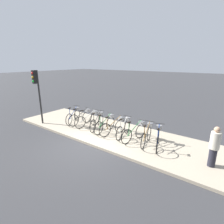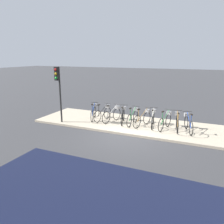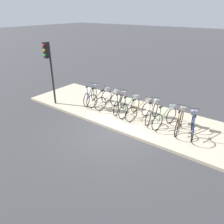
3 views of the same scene
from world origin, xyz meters
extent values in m
plane|color=#38383A|center=(0.00, 0.00, 0.00)|extent=(120.00, 120.00, 0.00)
cube|color=#B7A88E|center=(0.00, 1.72, 0.06)|extent=(12.03, 3.43, 0.12)
torus|color=black|center=(-2.62, 1.07, 0.48)|extent=(0.26, 0.69, 0.72)
torus|color=black|center=(-2.93, 2.01, 0.48)|extent=(0.26, 0.69, 0.72)
cylinder|color=navy|center=(-2.78, 1.54, 0.77)|extent=(0.34, 0.97, 0.61)
cylinder|color=navy|center=(-2.67, 1.20, 0.80)|extent=(0.04, 0.04, 0.65)
cube|color=black|center=(-2.67, 1.20, 1.15)|extent=(0.13, 0.21, 0.04)
cylinder|color=#262626|center=(-2.93, 2.01, 1.09)|extent=(0.44, 0.17, 0.02)
cube|color=gray|center=(-2.95, 2.06, 0.89)|extent=(0.29, 0.26, 0.18)
torus|color=black|center=(-2.27, 1.10, 0.48)|extent=(0.17, 0.71, 0.72)
torus|color=black|center=(-2.09, 2.07, 0.48)|extent=(0.17, 0.71, 0.72)
cylinder|color=black|center=(-2.18, 1.59, 0.77)|extent=(0.22, 0.99, 0.61)
cylinder|color=black|center=(-2.25, 1.23, 0.80)|extent=(0.04, 0.04, 0.65)
cube|color=black|center=(-2.25, 1.23, 1.15)|extent=(0.11, 0.21, 0.04)
cylinder|color=#262626|center=(-2.09, 2.07, 1.09)|extent=(0.46, 0.11, 0.02)
cube|color=gray|center=(-2.08, 2.12, 0.89)|extent=(0.27, 0.24, 0.18)
torus|color=black|center=(-1.71, 1.09, 0.48)|extent=(0.23, 0.70, 0.72)
torus|color=black|center=(-1.44, 2.04, 0.48)|extent=(0.23, 0.70, 0.72)
cylinder|color=beige|center=(-1.57, 1.57, 0.77)|extent=(0.30, 0.98, 0.61)
cylinder|color=beige|center=(-1.67, 1.22, 0.80)|extent=(0.04, 0.04, 0.65)
cube|color=black|center=(-1.67, 1.22, 1.15)|extent=(0.12, 0.21, 0.04)
cylinder|color=#262626|center=(-1.44, 2.04, 1.09)|extent=(0.45, 0.15, 0.02)
cube|color=gray|center=(-1.43, 2.09, 0.89)|extent=(0.29, 0.26, 0.18)
torus|color=black|center=(-0.75, 1.10, 0.48)|extent=(0.22, 0.70, 0.72)
torus|color=black|center=(-1.00, 2.06, 0.48)|extent=(0.22, 0.70, 0.72)
cylinder|color=black|center=(-0.87, 1.58, 0.77)|extent=(0.29, 0.98, 0.61)
cylinder|color=black|center=(-0.78, 1.24, 0.80)|extent=(0.04, 0.04, 0.65)
cube|color=black|center=(-0.78, 1.24, 1.15)|extent=(0.12, 0.21, 0.04)
cylinder|color=#262626|center=(-1.00, 2.06, 1.09)|extent=(0.45, 0.14, 0.02)
cube|color=gray|center=(-1.01, 2.11, 0.89)|extent=(0.28, 0.25, 0.18)
torus|color=black|center=(-0.29, 1.02, 0.48)|extent=(0.07, 0.72, 0.72)
torus|color=black|center=(-0.24, 2.01, 0.48)|extent=(0.07, 0.72, 0.72)
cylinder|color=#267238|center=(-0.26, 1.52, 0.77)|extent=(0.07, 1.01, 0.61)
cylinder|color=#267238|center=(-0.28, 1.16, 0.80)|extent=(0.03, 0.03, 0.65)
cube|color=black|center=(-0.28, 1.16, 1.15)|extent=(0.08, 0.20, 0.04)
cylinder|color=#262626|center=(-0.24, 2.01, 1.09)|extent=(0.46, 0.04, 0.02)
cube|color=gray|center=(-0.24, 2.06, 0.89)|extent=(0.25, 0.21, 0.18)
torus|color=black|center=(0.16, 1.01, 0.48)|extent=(0.25, 0.70, 0.72)
torus|color=black|center=(0.46, 1.95, 0.48)|extent=(0.25, 0.70, 0.72)
cylinder|color=olive|center=(0.31, 1.48, 0.77)|extent=(0.34, 0.97, 0.61)
cylinder|color=olive|center=(0.20, 1.14, 0.80)|extent=(0.04, 0.04, 0.65)
cube|color=black|center=(0.20, 1.14, 1.15)|extent=(0.13, 0.21, 0.04)
cylinder|color=#262626|center=(0.46, 1.95, 1.09)|extent=(0.45, 0.16, 0.02)
cube|color=gray|center=(0.47, 2.00, 0.89)|extent=(0.29, 0.26, 0.18)
torus|color=black|center=(0.95, 1.10, 0.48)|extent=(0.15, 0.72, 0.72)
torus|color=black|center=(0.80, 2.08, 0.48)|extent=(0.15, 0.72, 0.72)
cylinder|color=beige|center=(0.88, 1.59, 0.77)|extent=(0.19, 1.00, 0.61)
cylinder|color=beige|center=(0.93, 1.24, 0.80)|extent=(0.04, 0.04, 0.65)
cube|color=black|center=(0.93, 1.24, 1.15)|extent=(0.10, 0.21, 0.04)
cylinder|color=#262626|center=(0.80, 2.08, 1.09)|extent=(0.46, 0.09, 0.02)
cube|color=gray|center=(0.79, 2.13, 0.89)|extent=(0.27, 0.23, 0.18)
torus|color=black|center=(1.45, 0.99, 0.48)|extent=(0.18, 0.71, 0.72)
torus|color=black|center=(1.65, 1.96, 0.48)|extent=(0.18, 0.71, 0.72)
cylinder|color=#267238|center=(1.55, 1.47, 0.77)|extent=(0.24, 0.99, 0.61)
cylinder|color=#267238|center=(1.48, 1.12, 0.80)|extent=(0.04, 0.04, 0.65)
cube|color=black|center=(1.48, 1.12, 1.15)|extent=(0.11, 0.21, 0.04)
cylinder|color=#262626|center=(1.65, 1.96, 1.09)|extent=(0.45, 0.12, 0.02)
cube|color=gray|center=(1.66, 2.01, 0.89)|extent=(0.28, 0.25, 0.18)
torus|color=black|center=(2.28, 1.01, 0.48)|extent=(0.16, 0.71, 0.72)
torus|color=black|center=(2.11, 1.98, 0.48)|extent=(0.16, 0.71, 0.72)
cylinder|color=olive|center=(2.19, 1.49, 0.77)|extent=(0.20, 1.00, 0.61)
cylinder|color=olive|center=(2.26, 1.14, 0.80)|extent=(0.04, 0.04, 0.65)
cube|color=black|center=(2.26, 1.14, 1.15)|extent=(0.10, 0.21, 0.04)
cylinder|color=#262626|center=(2.11, 1.98, 1.09)|extent=(0.46, 0.10, 0.02)
cube|color=gray|center=(2.10, 2.03, 0.89)|extent=(0.27, 0.24, 0.18)
torus|color=black|center=(2.91, 0.99, 0.48)|extent=(0.26, 0.69, 0.72)
torus|color=black|center=(2.60, 1.93, 0.48)|extent=(0.26, 0.69, 0.72)
cylinder|color=navy|center=(2.76, 1.46, 0.77)|extent=(0.35, 0.97, 0.61)
cylinder|color=navy|center=(2.87, 1.12, 0.80)|extent=(0.04, 0.04, 0.65)
cube|color=black|center=(2.87, 1.12, 1.15)|extent=(0.13, 0.21, 0.04)
cylinder|color=#262626|center=(2.60, 1.93, 1.09)|extent=(0.44, 0.17, 0.02)
cube|color=gray|center=(2.58, 1.98, 0.89)|extent=(0.29, 0.27, 0.18)
cylinder|color=#23232D|center=(4.89, 1.29, 0.47)|extent=(0.26, 0.26, 0.71)
cylinder|color=beige|center=(4.89, 1.29, 1.14)|extent=(0.34, 0.34, 0.63)
sphere|color=tan|center=(4.89, 1.29, 1.56)|extent=(0.20, 0.20, 0.20)
cylinder|color=#2D2D2D|center=(-4.27, 0.35, 1.73)|extent=(0.10, 0.10, 3.21)
cube|color=black|center=(-4.27, 0.17, 2.96)|extent=(0.24, 0.20, 0.75)
sphere|color=red|center=(-4.27, 0.07, 3.18)|extent=(0.14, 0.14, 0.14)
sphere|color=gold|center=(-4.27, 0.07, 2.95)|extent=(0.14, 0.14, 0.14)
sphere|color=green|center=(-4.27, 0.07, 2.72)|extent=(0.14, 0.14, 0.14)
camera|label=1|loc=(5.25, -5.39, 3.83)|focal=28.00mm
camera|label=2|loc=(3.41, -9.80, 3.92)|focal=35.00mm
camera|label=3|loc=(4.74, -6.56, 4.76)|focal=35.00mm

